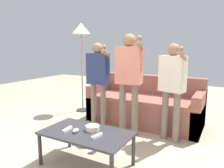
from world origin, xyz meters
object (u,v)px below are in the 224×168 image
at_px(game_remote_wand_near, 97,136).
at_px(player_right, 172,81).
at_px(player_center, 129,73).
at_px(snack_bowl, 93,128).
at_px(floor_lamp, 81,34).
at_px(coffee_table, 86,136).
at_px(game_remote_wand_far, 67,129).
at_px(player_left, 98,75).
at_px(couch, 145,106).
at_px(game_remote_nunchuk, 76,130).

bearing_deg(game_remote_wand_near, player_right, 67.92).
bearing_deg(player_center, snack_bowl, -90.67).
height_order(floor_lamp, player_right, floor_lamp).
xyz_separation_m(floor_lamp, game_remote_wand_near, (1.55, -1.81, -1.22)).
relative_size(coffee_table, game_remote_wand_near, 6.64).
distance_m(floor_lamp, player_center, 1.71).
relative_size(player_center, game_remote_wand_far, 9.81).
bearing_deg(player_left, coffee_table, -63.65).
relative_size(couch, game_remote_wand_far, 12.54).
bearing_deg(player_center, player_right, 8.76).
distance_m(player_right, game_remote_wand_far, 1.59).
distance_m(game_remote_nunchuk, game_remote_wand_far, 0.12).
xyz_separation_m(snack_bowl, player_left, (-0.59, 1.05, 0.47)).
relative_size(snack_bowl, game_remote_nunchuk, 1.86).
bearing_deg(player_left, player_right, 1.09).
xyz_separation_m(game_remote_nunchuk, player_center, (0.15, 1.12, 0.55)).
relative_size(coffee_table, player_right, 0.72).
distance_m(floor_lamp, game_remote_wand_far, 2.47).
relative_size(coffee_table, game_remote_wand_far, 6.44).
height_order(game_remote_nunchuk, floor_lamp, floor_lamp).
relative_size(couch, floor_lamp, 1.08).
relative_size(snack_bowl, game_remote_wand_far, 1.03).
xyz_separation_m(snack_bowl, player_center, (0.01, 0.98, 0.55)).
distance_m(snack_bowl, game_remote_wand_near, 0.21).
relative_size(couch, game_remote_wand_near, 12.91).
bearing_deg(game_remote_wand_near, game_remote_wand_far, -178.71).
xyz_separation_m(couch, game_remote_nunchuk, (-0.17, -1.79, 0.13)).
xyz_separation_m(snack_bowl, floor_lamp, (-1.40, 1.67, 1.20)).
distance_m(coffee_table, game_remote_wand_near, 0.21).
relative_size(coffee_table, player_center, 0.66).
relative_size(player_right, game_remote_wand_far, 8.91).
bearing_deg(game_remote_wand_far, snack_bowl, 29.82).
xyz_separation_m(couch, floor_lamp, (-1.44, 0.02, 1.33)).
height_order(player_left, game_remote_wand_near, player_left).
xyz_separation_m(player_center, game_remote_wand_near, (0.14, -1.11, -0.56)).
height_order(coffee_table, player_right, player_right).
height_order(floor_lamp, player_center, floor_lamp).
xyz_separation_m(couch, game_remote_wand_far, (-0.29, -1.79, 0.12)).
bearing_deg(couch, snack_bowl, -91.21).
relative_size(player_left, game_remote_wand_far, 9.03).
height_order(player_left, game_remote_wand_far, player_left).
distance_m(coffee_table, snack_bowl, 0.11).
height_order(coffee_table, game_remote_nunchuk, game_remote_nunchuk).
distance_m(snack_bowl, game_remote_wand_far, 0.30).
bearing_deg(player_left, floor_lamp, 142.43).
bearing_deg(coffee_table, player_center, 87.40).
xyz_separation_m(coffee_table, floor_lamp, (-1.37, 1.75, 1.28)).
bearing_deg(coffee_table, player_left, 116.35).
xyz_separation_m(coffee_table, game_remote_nunchuk, (-0.10, -0.07, 0.07)).
distance_m(player_left, player_center, 0.61).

